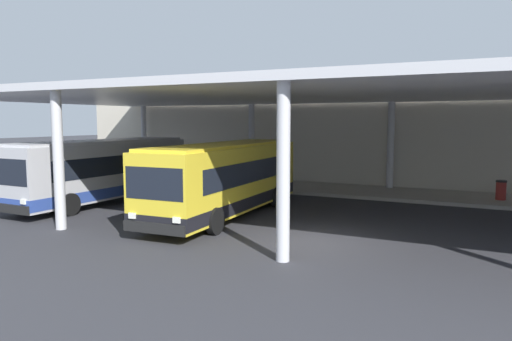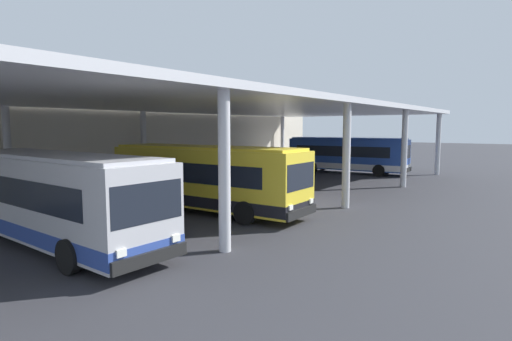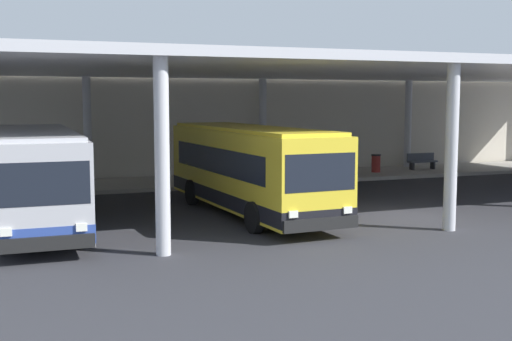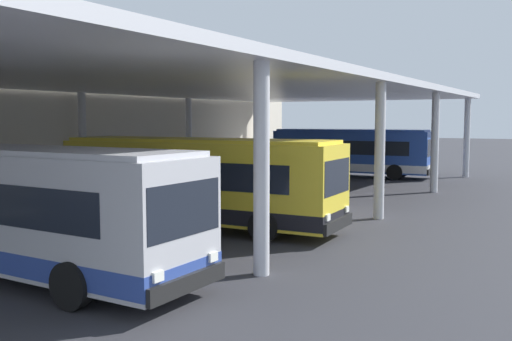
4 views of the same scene
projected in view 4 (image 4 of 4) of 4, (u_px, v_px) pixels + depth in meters
ground_plane at (319, 213)px, 23.39m from camera, size 200.00×200.00×0.00m
platform_kerb at (108, 193)px, 29.23m from camera, size 42.00×4.50×0.18m
station_building_facade at (62, 126)px, 30.55m from camera, size 48.00×1.60×7.00m
canopy_shelter at (208, 87)px, 25.65m from camera, size 40.00×17.00×5.55m
bus_nearest_bay at (18, 208)px, 14.09m from camera, size 2.82×10.56×3.17m
bus_second_bay at (198, 181)px, 20.30m from camera, size 3.07×10.64×3.17m
bus_middle_bay at (351, 152)px, 38.52m from camera, size 3.29×10.69×3.17m
bench_waiting at (209, 168)px, 37.06m from camera, size 1.80×0.45×0.92m
trash_bin at (182, 172)px, 34.13m from camera, size 0.52×0.52×0.98m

